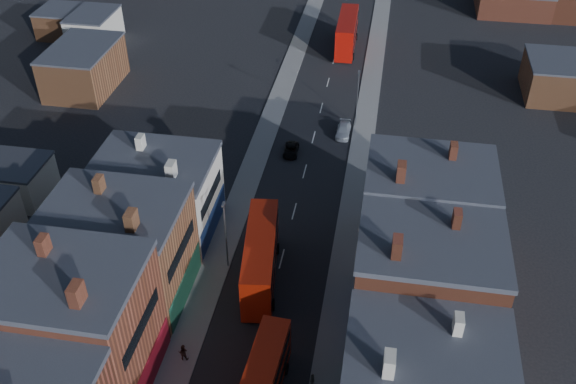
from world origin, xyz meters
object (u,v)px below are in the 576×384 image
at_px(bus_0, 261,257).
at_px(bus_2, 347,32).
at_px(ped_3, 312,380).
at_px(car_3, 343,130).
at_px(car_2, 291,150).
at_px(ped_1, 183,352).

distance_m(bus_0, bus_2, 55.89).
bearing_deg(ped_3, car_3, 6.35).
bearing_deg(car_2, car_3, 40.64).
height_order(car_2, car_3, car_3).
relative_size(bus_0, ped_3, 7.96).
distance_m(ped_1, ped_3, 11.48).
bearing_deg(bus_2, ped_1, -97.56).
bearing_deg(car_3, ped_1, -103.21).
bearing_deg(bus_0, bus_2, 79.58).
distance_m(bus_2, ped_3, 67.82).
xyz_separation_m(car_2, ped_1, (-3.79, -33.79, 0.44)).
relative_size(bus_2, ped_3, 8.02).
height_order(bus_0, bus_2, bus_2).
height_order(bus_0, car_3, bus_0).
bearing_deg(ped_1, car_2, -101.72).
xyz_separation_m(bus_2, car_3, (2.30, -27.23, -2.31)).
xyz_separation_m(bus_0, ped_3, (6.80, -11.87, -1.96)).
distance_m(bus_0, car_2, 23.01).
height_order(bus_0, ped_1, bus_0).
distance_m(car_2, ped_1, 34.01).
bearing_deg(bus_2, ped_3, -87.82).
xyz_separation_m(bus_2, ped_1, (-7.64, -66.72, -1.97)).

